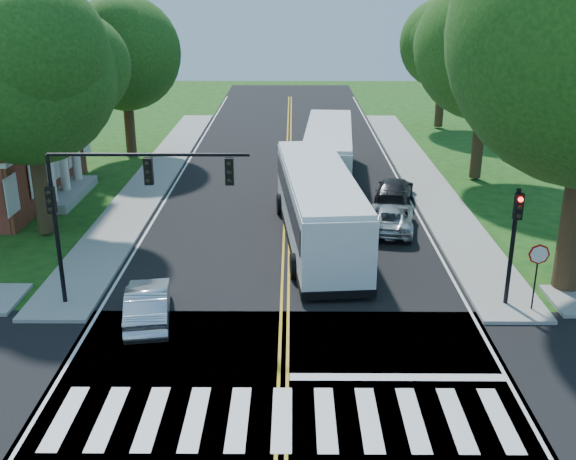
{
  "coord_description": "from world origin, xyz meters",
  "views": [
    {
      "loc": [
        0.27,
        -16.14,
        11.2
      ],
      "look_at": [
        0.11,
        8.15,
        2.4
      ],
      "focal_mm": 42.0,
      "sensor_mm": 36.0,
      "label": 1
    }
  ],
  "objects_px": {
    "bus_follow": "(328,153)",
    "dark_sedan": "(394,190)",
    "bus_lead": "(318,205)",
    "signal_nw": "(118,193)",
    "suv": "(391,217)",
    "signal_ne": "(514,232)",
    "hatchback": "(148,304)"
  },
  "relations": [
    {
      "from": "signal_ne",
      "to": "bus_lead",
      "type": "bearing_deg",
      "value": 135.28
    },
    {
      "from": "signal_ne",
      "to": "bus_lead",
      "type": "xyz_separation_m",
      "value": [
        -6.75,
        6.69,
        -1.16
      ]
    },
    {
      "from": "bus_lead",
      "to": "bus_follow",
      "type": "bearing_deg",
      "value": -100.45
    },
    {
      "from": "bus_follow",
      "to": "dark_sedan",
      "type": "distance_m",
      "value": 5.54
    },
    {
      "from": "bus_follow",
      "to": "dark_sedan",
      "type": "relative_size",
      "value": 2.82
    },
    {
      "from": "bus_follow",
      "to": "hatchback",
      "type": "height_order",
      "value": "bus_follow"
    },
    {
      "from": "bus_follow",
      "to": "dark_sedan",
      "type": "bearing_deg",
      "value": 133.46
    },
    {
      "from": "signal_ne",
      "to": "bus_follow",
      "type": "height_order",
      "value": "signal_ne"
    },
    {
      "from": "bus_lead",
      "to": "suv",
      "type": "relative_size",
      "value": 2.88
    },
    {
      "from": "signal_ne",
      "to": "suv",
      "type": "bearing_deg",
      "value": 110.55
    },
    {
      "from": "bus_follow",
      "to": "hatchback",
      "type": "distance_m",
      "value": 19.82
    },
    {
      "from": "hatchback",
      "to": "bus_follow",
      "type": "bearing_deg",
      "value": -120.69
    },
    {
      "from": "bus_follow",
      "to": "hatchback",
      "type": "xyz_separation_m",
      "value": [
        -7.24,
        -18.42,
        -1.05
      ]
    },
    {
      "from": "signal_ne",
      "to": "dark_sedan",
      "type": "height_order",
      "value": "signal_ne"
    },
    {
      "from": "signal_ne",
      "to": "dark_sedan",
      "type": "relative_size",
      "value": 0.96
    },
    {
      "from": "bus_lead",
      "to": "hatchback",
      "type": "bearing_deg",
      "value": 46.73
    },
    {
      "from": "signal_nw",
      "to": "hatchback",
      "type": "distance_m",
      "value": 4.02
    },
    {
      "from": "signal_nw",
      "to": "dark_sedan",
      "type": "xyz_separation_m",
      "value": [
        11.74,
        12.97,
        -3.7
      ]
    },
    {
      "from": "signal_ne",
      "to": "bus_lead",
      "type": "height_order",
      "value": "signal_ne"
    },
    {
      "from": "signal_ne",
      "to": "suv",
      "type": "xyz_separation_m",
      "value": [
        -3.14,
        8.38,
        -2.31
      ]
    },
    {
      "from": "signal_ne",
      "to": "bus_follow",
      "type": "bearing_deg",
      "value": 108.56
    },
    {
      "from": "signal_nw",
      "to": "bus_follow",
      "type": "height_order",
      "value": "signal_nw"
    },
    {
      "from": "bus_follow",
      "to": "suv",
      "type": "height_order",
      "value": "bus_follow"
    },
    {
      "from": "signal_ne",
      "to": "hatchback",
      "type": "relative_size",
      "value": 1.05
    },
    {
      "from": "hatchback",
      "to": "dark_sedan",
      "type": "bearing_deg",
      "value": -136.17
    },
    {
      "from": "dark_sedan",
      "to": "bus_lead",
      "type": "bearing_deg",
      "value": 67.89
    },
    {
      "from": "hatchback",
      "to": "suv",
      "type": "height_order",
      "value": "hatchback"
    },
    {
      "from": "bus_follow",
      "to": "dark_sedan",
      "type": "xyz_separation_m",
      "value": [
        3.45,
        -4.2,
        -1.07
      ]
    },
    {
      "from": "bus_lead",
      "to": "dark_sedan",
      "type": "xyz_separation_m",
      "value": [
        4.44,
        6.27,
        -1.13
      ]
    },
    {
      "from": "signal_ne",
      "to": "hatchback",
      "type": "xyz_separation_m",
      "value": [
        -13.0,
        -1.25,
        -2.26
      ]
    },
    {
      "from": "bus_lead",
      "to": "bus_follow",
      "type": "relative_size",
      "value": 1.03
    },
    {
      "from": "signal_nw",
      "to": "suv",
      "type": "bearing_deg",
      "value": 37.54
    }
  ]
}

